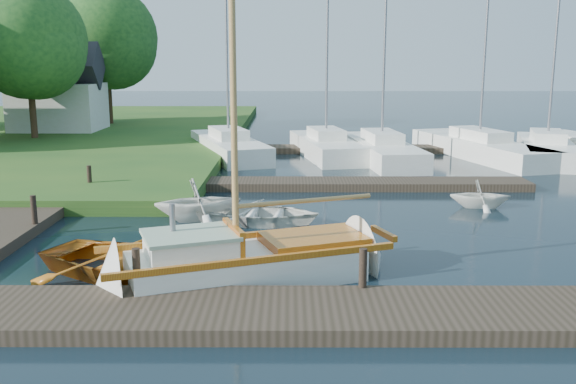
{
  "coord_description": "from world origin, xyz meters",
  "views": [
    {
      "loc": [
        0.04,
        -17.14,
        4.78
      ],
      "look_at": [
        0.0,
        0.0,
        1.2
      ],
      "focal_mm": 40.0,
      "sensor_mm": 36.0,
      "label": 1
    }
  ],
  "objects_px": {
    "marina_boat_0": "(229,145)",
    "tree_3": "(27,39)",
    "sailboat": "(253,264)",
    "tender_a": "(259,211)",
    "dinghy": "(131,257)",
    "mooring_post_1": "(137,268)",
    "mooring_post_5": "(89,177)",
    "marina_boat_3": "(479,146)",
    "mooring_post_4": "(34,210)",
    "house_c": "(58,95)",
    "marina_boat_1": "(326,145)",
    "mooring_post_2": "(363,268)",
    "tree_7": "(106,36)",
    "tender_d": "(480,192)",
    "tender_b": "(198,198)",
    "marina_boat_2": "(382,148)",
    "marina_boat_4": "(547,148)"
  },
  "relations": [
    {
      "from": "mooring_post_1",
      "to": "mooring_post_2",
      "type": "height_order",
      "value": "same"
    },
    {
      "from": "mooring_post_1",
      "to": "house_c",
      "type": "distance_m",
      "value": 29.22
    },
    {
      "from": "marina_boat_0",
      "to": "marina_boat_2",
      "type": "bearing_deg",
      "value": -118.86
    },
    {
      "from": "marina_boat_0",
      "to": "marina_boat_3",
      "type": "relative_size",
      "value": 0.87
    },
    {
      "from": "mooring_post_1",
      "to": "sailboat",
      "type": "xyz_separation_m",
      "value": [
        2.23,
        1.3,
        -0.36
      ]
    },
    {
      "from": "dinghy",
      "to": "tree_3",
      "type": "height_order",
      "value": "tree_3"
    },
    {
      "from": "sailboat",
      "to": "tender_d",
      "type": "bearing_deg",
      "value": 24.47
    },
    {
      "from": "marina_boat_1",
      "to": "tree_3",
      "type": "relative_size",
      "value": 1.21
    },
    {
      "from": "dinghy",
      "to": "tender_b",
      "type": "xyz_separation_m",
      "value": [
        0.8,
        5.11,
        0.23
      ]
    },
    {
      "from": "dinghy",
      "to": "mooring_post_4",
      "type": "bearing_deg",
      "value": 69.81
    },
    {
      "from": "tender_b",
      "to": "marina_boat_3",
      "type": "relative_size",
      "value": 0.21
    },
    {
      "from": "house_c",
      "to": "mooring_post_1",
      "type": "bearing_deg",
      "value": -67.83
    },
    {
      "from": "sailboat",
      "to": "tender_a",
      "type": "height_order",
      "value": "sailboat"
    },
    {
      "from": "marina_boat_0",
      "to": "tree_3",
      "type": "relative_size",
      "value": 1.24
    },
    {
      "from": "mooring_post_1",
      "to": "marina_boat_2",
      "type": "height_order",
      "value": "marina_boat_2"
    },
    {
      "from": "marina_boat_0",
      "to": "marina_boat_3",
      "type": "xyz_separation_m",
      "value": [
        12.34,
        -0.44,
        0.01
      ]
    },
    {
      "from": "tender_a",
      "to": "tree_7",
      "type": "bearing_deg",
      "value": 33.13
    },
    {
      "from": "mooring_post_4",
      "to": "marina_boat_3",
      "type": "relative_size",
      "value": 0.06
    },
    {
      "from": "marina_boat_2",
      "to": "marina_boat_4",
      "type": "height_order",
      "value": "marina_boat_2"
    },
    {
      "from": "dinghy",
      "to": "marina_boat_1",
      "type": "xyz_separation_m",
      "value": [
        5.35,
        17.95,
        0.12
      ]
    },
    {
      "from": "mooring_post_1",
      "to": "mooring_post_5",
      "type": "distance_m",
      "value": 10.77
    },
    {
      "from": "mooring_post_5",
      "to": "marina_boat_1",
      "type": "distance_m",
      "value": 12.94
    },
    {
      "from": "tender_a",
      "to": "marina_boat_2",
      "type": "distance_m",
      "value": 13.1
    },
    {
      "from": "dinghy",
      "to": "tree_3",
      "type": "xyz_separation_m",
      "value": [
        -10.5,
        21.56,
        5.36
      ]
    },
    {
      "from": "house_c",
      "to": "tree_3",
      "type": "relative_size",
      "value": 0.6
    },
    {
      "from": "marina_boat_1",
      "to": "dinghy",
      "type": "bearing_deg",
      "value": 152.83
    },
    {
      "from": "marina_boat_0",
      "to": "tree_3",
      "type": "xyz_separation_m",
      "value": [
        -11.01,
        3.52,
        5.24
      ]
    },
    {
      "from": "tree_7",
      "to": "dinghy",
      "type": "bearing_deg",
      "value": -73.95
    },
    {
      "from": "marina_boat_1",
      "to": "sailboat",
      "type": "bearing_deg",
      "value": 161.18
    },
    {
      "from": "sailboat",
      "to": "dinghy",
      "type": "distance_m",
      "value": 2.73
    },
    {
      "from": "marina_boat_1",
      "to": "tender_b",
      "type": "bearing_deg",
      "value": 149.93
    },
    {
      "from": "sailboat",
      "to": "marina_boat_3",
      "type": "bearing_deg",
      "value": 40.06
    },
    {
      "from": "mooring_post_5",
      "to": "marina_boat_0",
      "type": "relative_size",
      "value": 0.07
    },
    {
      "from": "marina_boat_4",
      "to": "tree_3",
      "type": "height_order",
      "value": "marina_boat_4"
    },
    {
      "from": "dinghy",
      "to": "sailboat",
      "type": "bearing_deg",
      "value": -69.01
    },
    {
      "from": "mooring_post_5",
      "to": "marina_boat_1",
      "type": "relative_size",
      "value": 0.08
    },
    {
      "from": "mooring_post_1",
      "to": "mooring_post_5",
      "type": "bearing_deg",
      "value": 111.8
    },
    {
      "from": "tender_a",
      "to": "mooring_post_5",
      "type": "bearing_deg",
      "value": 67.6
    },
    {
      "from": "mooring_post_4",
      "to": "marina_boat_1",
      "type": "height_order",
      "value": "marina_boat_1"
    },
    {
      "from": "marina_boat_3",
      "to": "marina_boat_4",
      "type": "height_order",
      "value": "marina_boat_3"
    },
    {
      "from": "tender_b",
      "to": "mooring_post_5",
      "type": "bearing_deg",
      "value": 35.49
    },
    {
      "from": "tender_d",
      "to": "marina_boat_3",
      "type": "height_order",
      "value": "marina_boat_3"
    },
    {
      "from": "mooring_post_4",
      "to": "mooring_post_5",
      "type": "relative_size",
      "value": 1.0
    },
    {
      "from": "mooring_post_5",
      "to": "marina_boat_0",
      "type": "height_order",
      "value": "marina_boat_0"
    },
    {
      "from": "tree_7",
      "to": "tender_b",
      "type": "bearing_deg",
      "value": -69.16
    },
    {
      "from": "house_c",
      "to": "marina_boat_1",
      "type": "bearing_deg",
      "value": -25.51
    },
    {
      "from": "house_c",
      "to": "tree_7",
      "type": "relative_size",
      "value": 0.56
    },
    {
      "from": "marina_boat_1",
      "to": "marina_boat_2",
      "type": "bearing_deg",
      "value": -125.38
    },
    {
      "from": "tender_b",
      "to": "marina_boat_1",
      "type": "bearing_deg",
      "value": -35.7
    },
    {
      "from": "mooring_post_1",
      "to": "sailboat",
      "type": "height_order",
      "value": "sailboat"
    }
  ]
}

